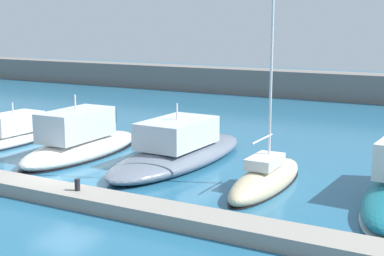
{
  "coord_description": "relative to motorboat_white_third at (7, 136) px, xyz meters",
  "views": [
    {
      "loc": [
        15.22,
        -16.68,
        6.58
      ],
      "look_at": [
        4.18,
        3.32,
        2.18
      ],
      "focal_mm": 51.9,
      "sensor_mm": 36.0,
      "label": 1
    }
  ],
  "objects": [
    {
      "name": "dock_bollard",
      "position": [
        9.97,
        -5.93,
        0.27
      ],
      "size": [
        0.2,
        0.2,
        0.44
      ],
      "primitive_type": "cylinder",
      "color": "black",
      "rests_on": "dock_pier"
    },
    {
      "name": "breakwater_seawall",
      "position": [
        7.82,
        26.32,
        0.71
      ],
      "size": [
        108.0,
        2.8,
        2.3
      ],
      "primitive_type": "cube",
      "color": "slate",
      "rests_on": "ground_plane"
    },
    {
      "name": "ground_plane",
      "position": [
        7.82,
        -4.27,
        -0.44
      ],
      "size": [
        120.0,
        120.0,
        0.0
      ],
      "primitive_type": "plane",
      "color": "#236084"
    },
    {
      "name": "dock_pier",
      "position": [
        7.82,
        -5.93,
        -0.19
      ],
      "size": [
        42.12,
        1.41,
        0.5
      ],
      "primitive_type": "cube",
      "color": "gray",
      "rests_on": "ground_plane"
    },
    {
      "name": "motorboat_slate_fifth",
      "position": [
        10.18,
        1.13,
        0.16
      ],
      "size": [
        3.72,
        10.45,
        3.11
      ],
      "rotation": [
        0.0,
        0.0,
        1.54
      ],
      "color": "slate",
      "rests_on": "ground_plane"
    },
    {
      "name": "sailboat_sand_sixth",
      "position": [
        15.26,
        -0.67,
        -0.11
      ],
      "size": [
        1.65,
        6.41,
        10.64
      ],
      "rotation": [
        0.0,
        0.0,
        1.57
      ],
      "color": "beige",
      "rests_on": "ground_plane"
    },
    {
      "name": "motorboat_ivory_fourth",
      "position": [
        5.15,
        0.01,
        0.21
      ],
      "size": [
        2.88,
        8.29,
        3.41
      ],
      "rotation": [
        0.0,
        0.0,
        1.58
      ],
      "color": "silver",
      "rests_on": "ground_plane"
    },
    {
      "name": "motorboat_white_third",
      "position": [
        0.0,
        0.0,
        0.0
      ],
      "size": [
        2.35,
        7.79,
        2.45
      ],
      "rotation": [
        0.0,
        0.0,
        1.54
      ],
      "color": "white",
      "rests_on": "ground_plane"
    }
  ]
}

